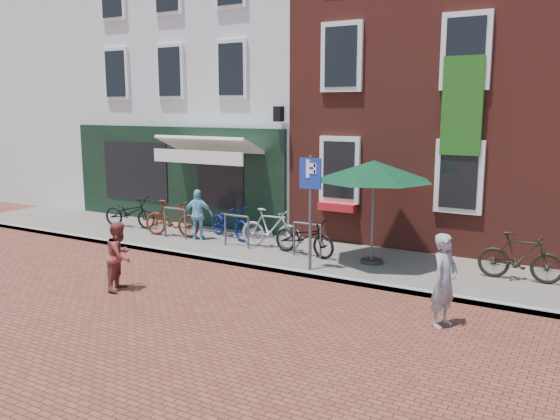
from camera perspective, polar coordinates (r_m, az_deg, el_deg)
The scene contains 16 objects.
ground at distance 12.93m, azimuth -1.77°, elevation -5.97°, with size 80.00×80.00×0.00m, color brown.
sidewalk at distance 13.73m, azimuth 5.12°, elevation -4.83°, with size 24.00×3.00×0.10m, color slate.
building_stucco at distance 21.04m, azimuth -3.32°, elevation 12.60°, with size 8.00×8.00×9.00m, color silver.
building_brick_mid at distance 18.18m, azimuth 16.00°, elevation 14.21°, with size 6.00×8.00×10.00m, color maroon.
filler_left at distance 25.94m, azimuth -17.57°, elevation 11.68°, with size 7.00×8.00×9.00m, color silver.
parking_sign at distance 12.29m, azimuth 3.01°, elevation 1.70°, with size 0.50×0.08×2.49m.
parasol at distance 12.93m, azimuth 9.25°, elevation 4.23°, with size 2.62×2.62×2.43m.
woman at distance 9.91m, azimuth 15.87°, elevation -6.69°, with size 0.57×0.37×1.56m, color gray.
boy at distance 11.87m, azimuth -15.49°, elevation -4.38°, with size 0.67×0.52×1.37m, color brown.
cafe_person at distance 15.45m, azimuth -8.05°, elevation -0.45°, with size 0.79×0.33×1.35m, color #7CC8DD.
bicycle_0 at distance 17.46m, azimuth -14.56°, elevation -0.22°, with size 0.59×1.70×0.89m, color black.
bicycle_1 at distance 15.98m, azimuth -10.62°, elevation -0.83°, with size 0.47×1.65×0.99m, color #5B1C10.
bicycle_2 at distance 15.57m, azimuth -4.96°, elevation -1.17°, with size 0.59×1.70×0.89m, color navy.
bicycle_3 at distance 14.43m, azimuth -0.90°, elevation -1.83°, with size 0.47×1.65×0.99m, color #98999B.
bicycle_4 at distance 13.75m, azimuth 2.40°, elevation -2.64°, with size 0.59×1.70×0.89m, color black.
bicycle_5 at distance 12.69m, azimuth 22.59°, elevation -4.29°, with size 0.47×1.65×0.99m, color black.
Camera 1 is at (6.60, -10.53, 3.58)m, focal length 37.15 mm.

